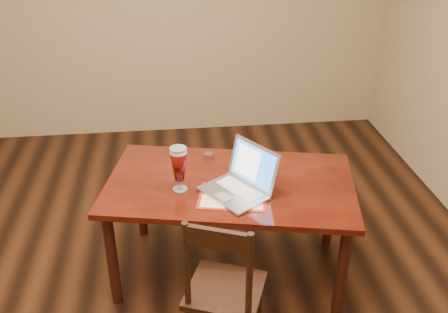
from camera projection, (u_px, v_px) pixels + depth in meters
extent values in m
plane|color=black|center=(161.00, 308.00, 3.01)|extent=(5.00, 5.00, 0.00)
cube|color=#54160B|center=(230.00, 184.00, 2.98)|extent=(1.61, 1.12, 0.04)
cylinder|color=black|center=(112.00, 259.00, 2.91)|extent=(0.06, 0.06, 0.65)
cylinder|color=black|center=(342.00, 274.00, 2.80)|extent=(0.06, 0.06, 0.65)
cylinder|color=black|center=(140.00, 196.00, 3.50)|extent=(0.06, 0.06, 0.65)
cylinder|color=black|center=(331.00, 206.00, 3.39)|extent=(0.06, 0.06, 0.65)
cube|color=#A7210F|center=(233.00, 197.00, 2.83)|extent=(0.43, 0.35, 0.00)
cube|color=white|center=(233.00, 197.00, 2.83)|extent=(0.39, 0.31, 0.00)
cube|color=silver|center=(233.00, 193.00, 2.84)|extent=(0.41, 0.44, 0.02)
cube|color=silver|center=(239.00, 189.00, 2.87)|extent=(0.26, 0.31, 0.00)
cube|color=silver|center=(224.00, 196.00, 2.80)|extent=(0.10, 0.11, 0.00)
cube|color=silver|center=(253.00, 165.00, 2.87)|extent=(0.26, 0.34, 0.24)
cube|color=blue|center=(253.00, 165.00, 2.87)|extent=(0.23, 0.29, 0.20)
cube|color=white|center=(247.00, 162.00, 2.89)|extent=(0.14, 0.17, 0.17)
cylinder|color=silver|center=(180.00, 189.00, 2.89)|extent=(0.09, 0.09, 0.01)
cylinder|color=silver|center=(180.00, 184.00, 2.88)|extent=(0.01, 0.01, 0.06)
cylinder|color=white|center=(178.00, 151.00, 2.77)|extent=(0.10, 0.10, 0.02)
cylinder|color=silver|center=(178.00, 149.00, 2.76)|extent=(0.10, 0.10, 0.01)
cylinder|color=silver|center=(208.00, 156.00, 3.21)|extent=(0.06, 0.06, 0.04)
cylinder|color=silver|center=(239.00, 152.00, 3.26)|extent=(0.06, 0.06, 0.04)
cube|color=black|center=(225.00, 290.00, 2.60)|extent=(0.49, 0.48, 0.04)
cylinder|color=black|center=(206.00, 294.00, 2.85)|extent=(0.04, 0.04, 0.37)
cylinder|color=black|center=(259.00, 305.00, 2.78)|extent=(0.04, 0.04, 0.37)
cylinder|color=black|center=(187.00, 264.00, 2.38)|extent=(0.03, 0.03, 0.49)
cylinder|color=black|center=(249.00, 276.00, 2.31)|extent=(0.03, 0.03, 0.49)
cube|color=black|center=(217.00, 239.00, 2.26)|extent=(0.30, 0.14, 0.11)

